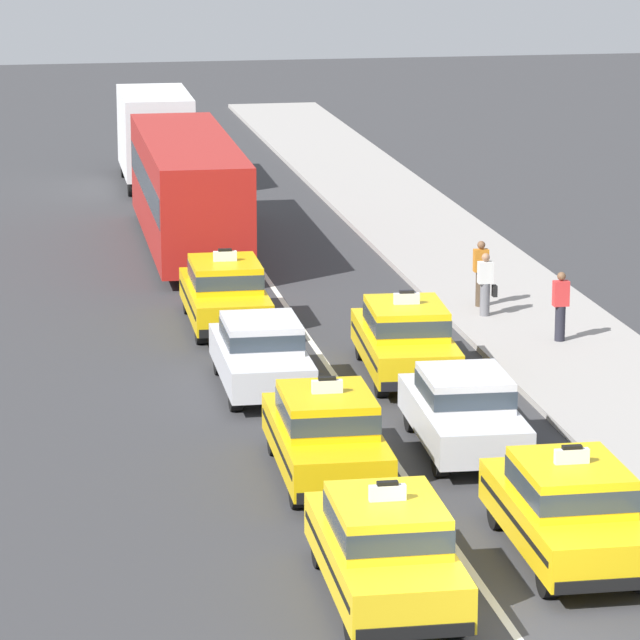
{
  "coord_description": "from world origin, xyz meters",
  "views": [
    {
      "loc": [
        -7.33,
        -24.59,
        11.05
      ],
      "look_at": [
        -0.35,
        14.39,
        1.3
      ],
      "focal_mm": 105.84,
      "sensor_mm": 36.0,
      "label": 1
    }
  ],
  "objects_px": {
    "box_truck_left_sixth": "(154,133)",
    "pedestrian_mid_block": "(561,306)",
    "taxi_left_nearest": "(386,547)",
    "pedestrian_near_crosswalk": "(486,285)",
    "taxi_right_nearest": "(568,508)",
    "taxi_left_second": "(326,433)",
    "taxi_right_third": "(405,338)",
    "sedan_right_second": "(464,409)",
    "taxi_left_fourth": "(225,292)",
    "pedestrian_by_storefront": "(481,273)",
    "bus_left_fifth": "(188,187)",
    "sedan_left_third": "(261,352)"
  },
  "relations": [
    {
      "from": "taxi_left_nearest",
      "to": "pedestrian_near_crosswalk",
      "type": "relative_size",
      "value": 2.95
    },
    {
      "from": "taxi_right_nearest",
      "to": "pedestrian_mid_block",
      "type": "distance_m",
      "value": 13.68
    },
    {
      "from": "pedestrian_mid_block",
      "to": "pedestrian_by_storefront",
      "type": "xyz_separation_m",
      "value": [
        -0.92,
        3.68,
        0.01
      ]
    },
    {
      "from": "taxi_left_nearest",
      "to": "bus_left_fifth",
      "type": "distance_m",
      "value": 27.05
    },
    {
      "from": "taxi_right_third",
      "to": "pedestrian_by_storefront",
      "type": "bearing_deg",
      "value": 60.37
    },
    {
      "from": "sedan_right_second",
      "to": "pedestrian_mid_block",
      "type": "bearing_deg",
      "value": 60.22
    },
    {
      "from": "pedestrian_by_storefront",
      "to": "bus_left_fifth",
      "type": "bearing_deg",
      "value": 124.88
    },
    {
      "from": "taxi_left_nearest",
      "to": "sedan_right_second",
      "type": "height_order",
      "value": "taxi_left_nearest"
    },
    {
      "from": "sedan_right_second",
      "to": "taxi_left_fourth",
      "type": "bearing_deg",
      "value": 107.01
    },
    {
      "from": "taxi_left_second",
      "to": "sedan_right_second",
      "type": "bearing_deg",
      "value": 21.56
    },
    {
      "from": "taxi_left_nearest",
      "to": "pedestrian_mid_block",
      "type": "height_order",
      "value": "taxi_left_nearest"
    },
    {
      "from": "pedestrian_by_storefront",
      "to": "pedestrian_mid_block",
      "type": "bearing_deg",
      "value": -75.94
    },
    {
      "from": "taxi_left_fourth",
      "to": "bus_left_fifth",
      "type": "relative_size",
      "value": 0.41
    },
    {
      "from": "taxi_left_nearest",
      "to": "taxi_left_fourth",
      "type": "relative_size",
      "value": 1.0
    },
    {
      "from": "taxi_left_fourth",
      "to": "pedestrian_mid_block",
      "type": "relative_size",
      "value": 2.82
    },
    {
      "from": "taxi_right_third",
      "to": "pedestrian_near_crosswalk",
      "type": "bearing_deg",
      "value": 56.51
    },
    {
      "from": "taxi_left_fourth",
      "to": "pedestrian_near_crosswalk",
      "type": "xyz_separation_m",
      "value": [
        6.33,
        -0.53,
        0.05
      ]
    },
    {
      "from": "bus_left_fifth",
      "to": "pedestrian_near_crosswalk",
      "type": "bearing_deg",
      "value": -58.43
    },
    {
      "from": "pedestrian_by_storefront",
      "to": "pedestrian_near_crosswalk",
      "type": "bearing_deg",
      "value": -97.91
    },
    {
      "from": "bus_left_fifth",
      "to": "pedestrian_mid_block",
      "type": "bearing_deg",
      "value": -60.41
    },
    {
      "from": "taxi_left_fourth",
      "to": "bus_left_fifth",
      "type": "bearing_deg",
      "value": 89.0
    },
    {
      "from": "bus_left_fifth",
      "to": "box_truck_left_sixth",
      "type": "bearing_deg",
      "value": 89.72
    },
    {
      "from": "bus_left_fifth",
      "to": "pedestrian_near_crosswalk",
      "type": "height_order",
      "value": "bus_left_fifth"
    },
    {
      "from": "sedan_left_third",
      "to": "pedestrian_by_storefront",
      "type": "bearing_deg",
      "value": 43.56
    },
    {
      "from": "pedestrian_by_storefront",
      "to": "taxi_right_third",
      "type": "bearing_deg",
      "value": -119.63
    },
    {
      "from": "taxi_left_second",
      "to": "taxi_right_third",
      "type": "height_order",
      "value": "same"
    },
    {
      "from": "pedestrian_near_crosswalk",
      "to": "taxi_right_third",
      "type": "bearing_deg",
      "value": -123.49
    },
    {
      "from": "taxi_left_second",
      "to": "pedestrian_near_crosswalk",
      "type": "bearing_deg",
      "value": 61.72
    },
    {
      "from": "box_truck_left_sixth",
      "to": "pedestrian_mid_block",
      "type": "height_order",
      "value": "box_truck_left_sixth"
    },
    {
      "from": "sedan_left_third",
      "to": "pedestrian_mid_block",
      "type": "xyz_separation_m",
      "value": [
        7.35,
        2.43,
        0.13
      ]
    },
    {
      "from": "taxi_left_second",
      "to": "pedestrian_mid_block",
      "type": "distance_m",
      "value": 10.98
    },
    {
      "from": "taxi_left_second",
      "to": "pedestrian_by_storefront",
      "type": "bearing_deg",
      "value": 63.19
    },
    {
      "from": "taxi_left_nearest",
      "to": "sedan_right_second",
      "type": "relative_size",
      "value": 1.05
    },
    {
      "from": "box_truck_left_sixth",
      "to": "taxi_left_nearest",
      "type": "bearing_deg",
      "value": -90.05
    },
    {
      "from": "sedan_left_third",
      "to": "pedestrian_mid_block",
      "type": "relative_size",
      "value": 2.65
    },
    {
      "from": "taxi_left_fourth",
      "to": "taxi_left_second",
      "type": "bearing_deg",
      "value": -88.28
    },
    {
      "from": "pedestrian_mid_block",
      "to": "pedestrian_near_crosswalk",
      "type": "bearing_deg",
      "value": 111.49
    },
    {
      "from": "taxi_left_second",
      "to": "pedestrian_near_crosswalk",
      "type": "xyz_separation_m",
      "value": [
        5.98,
        11.12,
        0.05
      ]
    },
    {
      "from": "taxi_right_third",
      "to": "taxi_left_fourth",
      "type": "bearing_deg",
      "value": 122.77
    },
    {
      "from": "sedan_left_third",
      "to": "taxi_right_third",
      "type": "relative_size",
      "value": 0.93
    },
    {
      "from": "taxi_right_third",
      "to": "pedestrian_mid_block",
      "type": "height_order",
      "value": "taxi_right_third"
    },
    {
      "from": "taxi_left_nearest",
      "to": "taxi_left_fourth",
      "type": "bearing_deg",
      "value": 90.62
    },
    {
      "from": "taxi_right_nearest",
      "to": "pedestrian_mid_block",
      "type": "relative_size",
      "value": 2.82
    },
    {
      "from": "taxi_left_nearest",
      "to": "bus_left_fifth",
      "type": "height_order",
      "value": "bus_left_fifth"
    },
    {
      "from": "bus_left_fifth",
      "to": "sedan_right_second",
      "type": "height_order",
      "value": "bus_left_fifth"
    },
    {
      "from": "taxi_right_nearest",
      "to": "pedestrian_by_storefront",
      "type": "xyz_separation_m",
      "value": [
        3.01,
        16.78,
        0.11
      ]
    },
    {
      "from": "bus_left_fifth",
      "to": "taxi_left_second",
      "type": "bearing_deg",
      "value": -89.5
    },
    {
      "from": "bus_left_fifth",
      "to": "box_truck_left_sixth",
      "type": "distance_m",
      "value": 11.39
    },
    {
      "from": "bus_left_fifth",
      "to": "pedestrian_by_storefront",
      "type": "bearing_deg",
      "value": -55.12
    },
    {
      "from": "taxi_right_nearest",
      "to": "pedestrian_by_storefront",
      "type": "height_order",
      "value": "taxi_right_nearest"
    }
  ]
}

